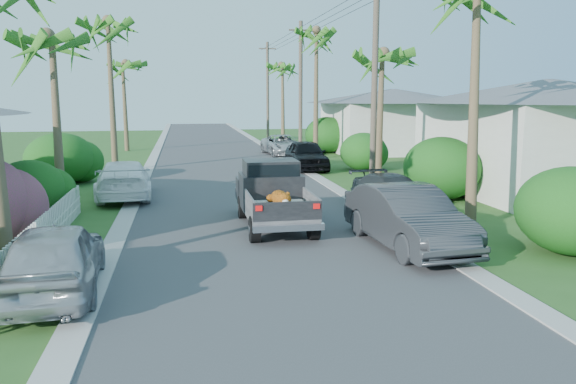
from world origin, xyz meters
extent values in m
plane|color=#2E5520|center=(0.00, 0.00, 0.00)|extent=(120.00, 120.00, 0.00)
cube|color=#38383A|center=(0.00, 25.00, 0.01)|extent=(8.00, 100.00, 0.02)
cube|color=#A5A39E|center=(-4.30, 25.00, 0.03)|extent=(0.60, 100.00, 0.06)
cube|color=#A5A39E|center=(4.30, 25.00, 0.03)|extent=(0.60, 100.00, 0.06)
cylinder|color=black|center=(-0.40, 5.63, 0.38)|extent=(0.28, 0.76, 0.76)
cylinder|color=black|center=(1.30, 5.63, 0.38)|extent=(0.28, 0.76, 0.76)
cylinder|color=black|center=(-0.40, 8.88, 0.38)|extent=(0.28, 0.76, 0.76)
cylinder|color=black|center=(1.30, 8.88, 0.38)|extent=(0.28, 0.76, 0.76)
cube|color=slate|center=(0.45, 6.28, 0.62)|extent=(1.90, 2.40, 0.24)
cube|color=slate|center=(-0.47, 6.28, 1.00)|extent=(0.06, 2.40, 0.55)
cube|color=slate|center=(1.37, 6.28, 1.00)|extent=(0.06, 2.40, 0.55)
cube|color=black|center=(0.45, 5.11, 0.98)|extent=(1.92, 0.08, 0.52)
cube|color=silver|center=(0.45, 4.95, 0.55)|extent=(1.98, 0.18, 0.18)
cube|color=red|center=(-0.35, 5.06, 1.10)|extent=(0.18, 0.05, 0.14)
cube|color=red|center=(1.25, 5.06, 1.10)|extent=(0.18, 0.05, 0.14)
cube|color=black|center=(0.45, 8.13, 1.05)|extent=(1.94, 1.65, 1.10)
cube|color=black|center=(0.45, 8.13, 1.78)|extent=(1.70, 1.35, 0.55)
cube|color=black|center=(0.45, 7.46, 1.75)|extent=(1.60, 0.05, 0.45)
cube|color=black|center=(0.45, 9.38, 0.90)|extent=(1.94, 1.20, 0.80)
cube|color=white|center=(0.45, 6.28, 0.82)|extent=(1.70, 2.10, 0.16)
ellipsoid|color=orange|center=(0.45, 6.38, 1.12)|extent=(0.48, 1.25, 0.43)
sphere|color=orange|center=(0.45, 5.63, 1.20)|extent=(0.40, 0.40, 0.40)
ellipsoid|color=white|center=(0.45, 6.38, 1.02)|extent=(0.32, 0.86, 0.18)
imported|color=#303235|center=(3.60, 4.32, 0.83)|extent=(2.15, 5.18, 1.67)
imported|color=#272A2C|center=(5.00, 8.96, 0.65)|extent=(2.34, 4.64, 1.29)
imported|color=black|center=(4.47, 20.97, 0.82)|extent=(2.01, 4.82, 1.63)
imported|color=#A7ABAE|center=(4.55, 28.95, 0.69)|extent=(2.73, 5.17, 1.39)
imported|color=#A5A7AC|center=(-5.00, 2.25, 0.77)|extent=(2.12, 4.62, 1.53)
imported|color=white|center=(-4.71, 13.55, 0.76)|extent=(2.48, 5.34, 1.51)
cone|color=brown|center=(-6.80, 12.00, 3.10)|extent=(0.36, 0.61, 6.21)
cone|color=brown|center=(-6.00, 22.00, 4.00)|extent=(0.36, 0.36, 8.00)
cone|color=brown|center=(-6.50, 34.00, 3.25)|extent=(0.36, 0.75, 6.51)
cone|color=brown|center=(6.30, 6.00, 3.75)|extent=(0.36, 0.73, 7.51)
cone|color=brown|center=(6.60, 15.00, 3.00)|extent=(0.36, 0.54, 6.01)
cone|color=brown|center=(6.20, 26.00, 4.10)|extent=(0.36, 0.36, 8.20)
cone|color=brown|center=(6.50, 40.00, 3.40)|extent=(0.36, 0.63, 6.81)
ellipsoid|color=#194112|center=(-7.40, 10.00, 1.00)|extent=(2.40, 2.64, 2.00)
ellipsoid|color=#194112|center=(-8.00, 18.00, 1.20)|extent=(3.20, 3.52, 2.40)
ellipsoid|color=#194112|center=(7.60, 3.00, 1.15)|extent=(2.80, 3.08, 2.30)
ellipsoid|color=#194112|center=(7.80, 11.00, 1.25)|extent=(3.00, 3.30, 2.50)
ellipsoid|color=#194112|center=(7.50, 20.00, 1.05)|extent=(2.60, 2.86, 2.10)
ellipsoid|color=#194112|center=(8.00, 30.00, 1.30)|extent=(3.20, 3.52, 2.60)
cube|color=white|center=(-6.00, 5.50, 0.50)|extent=(0.10, 11.00, 1.00)
cube|color=silver|center=(13.00, 12.00, 1.90)|extent=(8.00, 9.00, 3.80)
cone|color=#595B60|center=(13.00, 12.00, 4.30)|extent=(6.48, 6.48, 1.00)
cube|color=silver|center=(13.00, 30.00, 1.80)|extent=(9.00, 8.00, 3.60)
cone|color=#595B60|center=(13.00, 30.00, 4.10)|extent=(6.48, 6.48, 1.00)
cylinder|color=brown|center=(5.60, 13.00, 4.50)|extent=(0.26, 0.26, 9.00)
cylinder|color=brown|center=(5.60, 28.00, 4.50)|extent=(0.26, 0.26, 9.00)
cube|color=brown|center=(5.60, 28.00, 8.40)|extent=(1.60, 0.10, 0.10)
cylinder|color=brown|center=(5.60, 43.00, 4.50)|extent=(0.26, 0.26, 9.00)
cube|color=brown|center=(5.60, 43.00, 8.40)|extent=(1.60, 0.10, 0.10)
camera|label=1|loc=(-2.30, -9.68, 4.09)|focal=35.00mm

